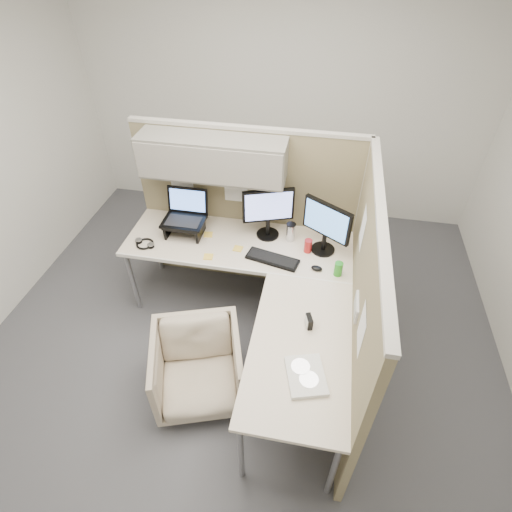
% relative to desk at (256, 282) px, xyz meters
% --- Properties ---
extents(ground, '(4.50, 4.50, 0.00)m').
position_rel_desk_xyz_m(ground, '(-0.12, -0.13, -0.69)').
color(ground, '#424348').
rests_on(ground, ground).
extents(partition_back, '(2.00, 0.36, 1.63)m').
position_rel_desk_xyz_m(partition_back, '(-0.34, 0.70, 0.41)').
color(partition_back, '#837755').
rests_on(partition_back, ground).
extents(partition_right, '(0.07, 2.03, 1.63)m').
position_rel_desk_xyz_m(partition_right, '(0.78, -0.19, 0.13)').
color(partition_right, '#837755').
rests_on(partition_right, ground).
extents(desk, '(2.00, 1.98, 0.73)m').
position_rel_desk_xyz_m(desk, '(0.00, 0.00, 0.00)').
color(desk, beige).
rests_on(desk, ground).
extents(office_chair, '(0.81, 0.78, 0.67)m').
position_rel_desk_xyz_m(office_chair, '(-0.33, -0.61, -0.35)').
color(office_chair, '#C4B29C').
rests_on(office_chair, ground).
extents(monitor_left, '(0.43, 0.20, 0.47)m').
position_rel_desk_xyz_m(monitor_left, '(-0.00, 0.56, 0.32)').
color(monitor_left, black).
rests_on(monitor_left, desk).
extents(monitor_right, '(0.39, 0.27, 0.47)m').
position_rel_desk_xyz_m(monitor_right, '(0.50, 0.44, 0.32)').
color(monitor_right, black).
rests_on(monitor_right, desk).
extents(laptop_station, '(0.37, 0.31, 0.38)m').
position_rel_desk_xyz_m(laptop_station, '(-0.73, 0.47, 0.19)').
color(laptop_station, black).
rests_on(laptop_station, desk).
extents(keyboard, '(0.46, 0.24, 0.02)m').
position_rel_desk_xyz_m(keyboard, '(0.09, 0.23, 0.05)').
color(keyboard, black).
rests_on(keyboard, desk).
extents(mouse, '(0.10, 0.07, 0.03)m').
position_rel_desk_xyz_m(mouse, '(0.46, 0.18, 0.06)').
color(mouse, black).
rests_on(mouse, desk).
extents(travel_mug, '(0.08, 0.08, 0.17)m').
position_rel_desk_xyz_m(travel_mug, '(0.20, 0.53, 0.13)').
color(travel_mug, silver).
rests_on(travel_mug, desk).
extents(soda_can_green, '(0.07, 0.07, 0.12)m').
position_rel_desk_xyz_m(soda_can_green, '(0.63, 0.16, 0.10)').
color(soda_can_green, '#268C1E').
rests_on(soda_can_green, desk).
extents(soda_can_silver, '(0.07, 0.07, 0.12)m').
position_rel_desk_xyz_m(soda_can_silver, '(0.37, 0.40, 0.10)').
color(soda_can_silver, '#B21E1E').
rests_on(soda_can_silver, desk).
extents(sticky_note_d, '(0.08, 0.08, 0.01)m').
position_rel_desk_xyz_m(sticky_note_d, '(-0.22, 0.32, 0.05)').
color(sticky_note_d, yellow).
rests_on(sticky_note_d, desk).
extents(sticky_note_c, '(0.09, 0.09, 0.01)m').
position_rel_desk_xyz_m(sticky_note_c, '(-0.52, 0.46, 0.05)').
color(sticky_note_c, yellow).
rests_on(sticky_note_c, desk).
extents(sticky_note_a, '(0.08, 0.08, 0.01)m').
position_rel_desk_xyz_m(sticky_note_a, '(-0.44, 0.17, 0.05)').
color(sticky_note_a, yellow).
rests_on(sticky_note_a, desk).
extents(headphones, '(0.19, 0.19, 0.03)m').
position_rel_desk_xyz_m(headphones, '(-1.03, 0.22, 0.06)').
color(headphones, black).
rests_on(headphones, desk).
extents(paper_stack, '(0.30, 0.35, 0.03)m').
position_rel_desk_xyz_m(paper_stack, '(0.47, -0.81, 0.06)').
color(paper_stack, white).
rests_on(paper_stack, desk).
extents(desk_clock, '(0.06, 0.10, 0.09)m').
position_rel_desk_xyz_m(desk_clock, '(0.45, -0.40, 0.09)').
color(desk_clock, black).
rests_on(desk_clock, desk).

